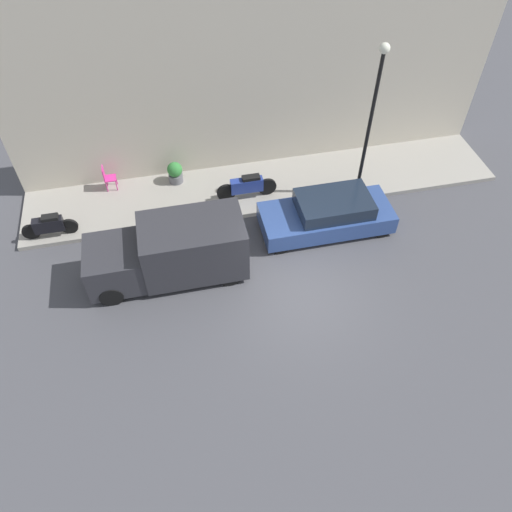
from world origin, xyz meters
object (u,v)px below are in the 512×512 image
object	(u,v)px
parked_car	(328,214)
motorcycle_black	(49,226)
delivery_van	(170,252)
motorcycle_blue	(247,186)
cafe_chair	(107,177)
potted_plant	(175,172)
streetlamp	(373,108)

from	to	relation	value
parked_car	motorcycle_black	xyz separation A→B (m)	(1.42, 8.98, -0.01)
parked_car	delivery_van	size ratio (longest dim) A/B	0.92
motorcycle_blue	cafe_chair	xyz separation A→B (m)	(1.51, 4.74, 0.03)
motorcycle_black	parked_car	bearing A→B (deg)	-98.98
delivery_van	motorcycle_blue	xyz separation A→B (m)	(2.85, -2.93, -0.35)
motorcycle_blue	potted_plant	world-z (taller)	motorcycle_blue
motorcycle_black	streetlamp	size ratio (longest dim) A/B	0.33
motorcycle_blue	potted_plant	xyz separation A→B (m)	(1.39, 2.37, -0.08)
delivery_van	streetlamp	bearing A→B (deg)	-71.42
parked_car	cafe_chair	bearing A→B (deg)	64.06
parked_car	potted_plant	size ratio (longest dim) A/B	5.38
delivery_van	streetlamp	distance (m)	7.64
motorcycle_black	potted_plant	size ratio (longest dim) A/B	2.19
delivery_van	potted_plant	bearing A→B (deg)	-7.55
cafe_chair	parked_car	bearing A→B (deg)	-115.94
delivery_van	cafe_chair	distance (m)	4.73
motorcycle_blue	streetlamp	world-z (taller)	streetlamp
parked_car	potted_plant	world-z (taller)	parked_car
parked_car	streetlamp	bearing A→B (deg)	-48.74
motorcycle_blue	streetlamp	distance (m)	4.89
delivery_van	motorcycle_blue	size ratio (longest dim) A/B	2.21
delivery_van	potted_plant	distance (m)	4.31
potted_plant	delivery_van	bearing A→B (deg)	172.45
parked_car	streetlamp	world-z (taller)	streetlamp
delivery_van	streetlamp	world-z (taller)	streetlamp
streetlamp	cafe_chair	bearing A→B (deg)	76.53
parked_car	potted_plant	xyz separation A→B (m)	(3.33, 4.70, -0.05)
streetlamp	potted_plant	bearing A→B (deg)	72.69
motorcycle_blue	delivery_van	bearing A→B (deg)	134.24
streetlamp	cafe_chair	distance (m)	9.33
motorcycle_blue	streetlamp	xyz separation A→B (m)	(-0.56, -3.90, 2.91)
parked_car	delivery_van	world-z (taller)	delivery_van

